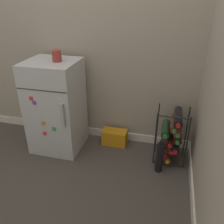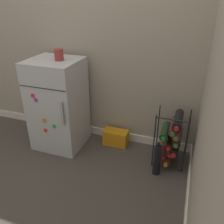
{
  "view_description": "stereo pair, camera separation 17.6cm",
  "coord_description": "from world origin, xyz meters",
  "px_view_note": "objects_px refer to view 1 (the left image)",
  "views": [
    {
      "loc": [
        0.73,
        -1.7,
        1.52
      ],
      "look_at": [
        0.22,
        0.29,
        0.47
      ],
      "focal_mm": 38.0,
      "sensor_mm": 36.0,
      "label": 1
    },
    {
      "loc": [
        0.9,
        -1.65,
        1.52
      ],
      "look_at": [
        0.22,
        0.29,
        0.47
      ],
      "focal_mm": 38.0,
      "sensor_mm": 36.0,
      "label": 2
    }
  ],
  "objects_px": {
    "soda_box": "(115,137)",
    "loose_bottle_floor": "(159,157)",
    "wine_rack": "(173,135)",
    "fridge_top_cup": "(57,56)",
    "mini_fridge": "(56,106)"
  },
  "relations": [
    {
      "from": "mini_fridge",
      "to": "soda_box",
      "type": "relative_size",
      "value": 3.55
    },
    {
      "from": "wine_rack",
      "to": "soda_box",
      "type": "height_order",
      "value": "wine_rack"
    },
    {
      "from": "soda_box",
      "to": "fridge_top_cup",
      "type": "xyz_separation_m",
      "value": [
        -0.51,
        -0.17,
        0.91
      ]
    },
    {
      "from": "mini_fridge",
      "to": "soda_box",
      "type": "bearing_deg",
      "value": 16.01
    },
    {
      "from": "soda_box",
      "to": "loose_bottle_floor",
      "type": "bearing_deg",
      "value": -32.8
    },
    {
      "from": "mini_fridge",
      "to": "fridge_top_cup",
      "type": "height_order",
      "value": "fridge_top_cup"
    },
    {
      "from": "soda_box",
      "to": "loose_bottle_floor",
      "type": "relative_size",
      "value": 0.78
    },
    {
      "from": "mini_fridge",
      "to": "soda_box",
      "type": "height_order",
      "value": "mini_fridge"
    },
    {
      "from": "fridge_top_cup",
      "to": "loose_bottle_floor",
      "type": "height_order",
      "value": "fridge_top_cup"
    },
    {
      "from": "soda_box",
      "to": "loose_bottle_floor",
      "type": "distance_m",
      "value": 0.61
    },
    {
      "from": "soda_box",
      "to": "loose_bottle_floor",
      "type": "xyz_separation_m",
      "value": [
        0.51,
        -0.33,
        0.07
      ]
    },
    {
      "from": "loose_bottle_floor",
      "to": "soda_box",
      "type": "bearing_deg",
      "value": 147.2
    },
    {
      "from": "soda_box",
      "to": "loose_bottle_floor",
      "type": "height_order",
      "value": "loose_bottle_floor"
    },
    {
      "from": "wine_rack",
      "to": "loose_bottle_floor",
      "type": "distance_m",
      "value": 0.26
    },
    {
      "from": "wine_rack",
      "to": "loose_bottle_floor",
      "type": "xyz_separation_m",
      "value": [
        -0.1,
        -0.2,
        -0.13
      ]
    }
  ]
}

